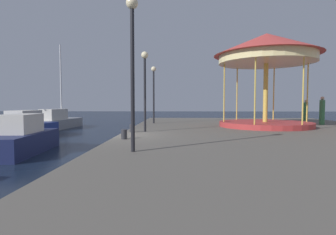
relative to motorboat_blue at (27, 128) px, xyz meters
The scene contains 13 objects.
ground_plane 8.68m from the motorboat_blue, 34.45° to the right, with size 120.00×120.00×0.00m, color black.
quay_dock 15.75m from the motorboat_blue, 18.13° to the right, with size 15.65×28.36×0.80m, color #5B564F.
motorboat_blue is the anchor object (origin of this frame).
sailboat_grey 6.12m from the motorboat_blue, 96.69° to the left, with size 2.27×6.14×7.48m.
motorboat_navy 6.11m from the motorboat_blue, 62.31° to the right, with size 2.07×4.68×1.78m.
carousel 15.96m from the motorboat_blue, ahead, with size 6.40×6.40×5.73m.
lamp_post_near_edge 12.92m from the motorboat_blue, 47.05° to the right, with size 0.36×0.36×4.60m.
lamp_post_mid_promenade 9.39m from the motorboat_blue, 22.99° to the right, with size 0.36×0.36×4.08m.
lamp_post_far_end 8.95m from the motorboat_blue, 15.04° to the left, with size 0.36×0.36×4.09m.
bollard_north 8.45m from the motorboat_blue, 26.24° to the right, with size 0.24×0.24×0.40m, color #2D2D33.
bollard_center 9.98m from the motorboat_blue, 39.53° to the right, with size 0.24×0.24×0.40m, color #2D2D33.
person_by_the_water 21.13m from the motorboat_blue, 14.55° to the left, with size 0.34×0.34×1.76m.
person_near_carousel 19.70m from the motorboat_blue, ahead, with size 0.34×0.34×1.91m.
Camera 1 is at (2.72, -12.32, 2.28)m, focal length 28.81 mm.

